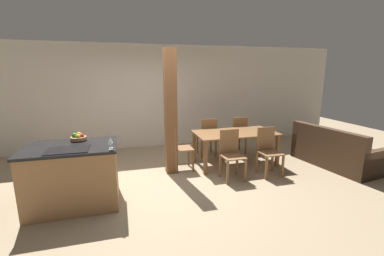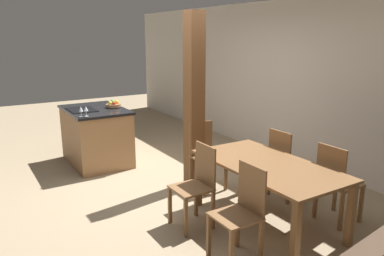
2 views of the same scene
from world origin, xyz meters
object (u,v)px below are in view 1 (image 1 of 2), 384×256
object	(u,v)px
dining_chair_head_end	(179,147)
fruit_bowl	(78,137)
dining_chair_far_right	(238,134)
timber_post	(171,113)
dining_table	(235,136)
kitchen_island	(74,176)
wine_glass_middle	(111,140)
wine_glass_near	(110,142)
dining_chair_near_left	(231,154)
dining_chair_far_left	(208,136)
dining_chair_near_right	(268,150)
couch	(336,153)

from	to	relation	value
dining_chair_head_end	fruit_bowl	bearing A→B (deg)	110.49
dining_chair_far_right	timber_post	xyz separation A→B (m)	(-1.82, -0.76, 0.72)
dining_table	fruit_bowl	bearing A→B (deg)	-167.62
kitchen_island	timber_post	xyz separation A→B (m)	(1.67, 0.89, 0.75)
fruit_bowl	dining_chair_far_right	xyz separation A→B (m)	(3.42, 1.35, -0.49)
kitchen_island	fruit_bowl	size ratio (longest dim) A/B	5.34
wine_glass_middle	wine_glass_near	bearing A→B (deg)	-90.00
dining_table	dining_chair_far_right	world-z (taller)	dining_chair_far_right
timber_post	dining_chair_head_end	bearing A→B (deg)	22.71
kitchen_island	wine_glass_middle	size ratio (longest dim) A/B	8.35
dining_chair_near_left	kitchen_island	bearing A→B (deg)	-174.10
dining_chair_near_left	dining_chair_far_left	world-z (taller)	same
dining_table	dining_chair_near_left	size ratio (longest dim) A/B	1.88
dining_chair_near_right	timber_post	xyz separation A→B (m)	(-1.82, 0.61, 0.72)
dining_chair_head_end	dining_chair_near_right	bearing A→B (deg)	-112.69
wine_glass_near	dining_chair_head_end	world-z (taller)	wine_glass_near
wine_glass_middle	dining_chair_far_left	distance (m)	2.94
fruit_bowl	dining_chair_near_left	distance (m)	2.68
dining_chair_near_right	dining_chair_head_end	distance (m)	1.78
wine_glass_near	dining_table	bearing A→B (deg)	28.13
dining_chair_head_end	couch	world-z (taller)	dining_chair_head_end
dining_chair_near_left	dining_chair_far_left	xyz separation A→B (m)	(0.00, 1.37, 0.00)
wine_glass_near	dining_chair_head_end	distance (m)	1.93
dining_chair_near_left	dining_chair_head_end	bearing A→B (deg)	141.23
dining_chair_near_right	dining_chair_far_left	size ratio (longest dim) A/B	1.00
dining_chair_head_end	timber_post	bearing A→B (deg)	112.71
dining_table	dining_chair_far_right	size ratio (longest dim) A/B	1.88
wine_glass_middle	dining_chair_far_left	size ratio (longest dim) A/B	0.17
dining_chair_near_left	dining_chair_far_left	bearing A→B (deg)	90.00
wine_glass_middle	dining_chair_near_left	size ratio (longest dim) A/B	0.17
wine_glass_middle	kitchen_island	bearing A→B (deg)	152.33
fruit_bowl	dining_chair_near_right	xyz separation A→B (m)	(3.42, -0.02, -0.49)
couch	fruit_bowl	bearing A→B (deg)	82.45
dining_chair_near_right	dining_chair_far_left	distance (m)	1.58
couch	timber_post	size ratio (longest dim) A/B	0.76
fruit_bowl	couch	bearing A→B (deg)	0.07
wine_glass_near	dining_chair_near_right	distance (m)	3.04
wine_glass_middle	dining_chair_near_right	world-z (taller)	wine_glass_middle
dining_table	dining_chair_head_end	distance (m)	1.26
kitchen_island	couch	xyz separation A→B (m)	(5.19, 0.31, -0.19)
dining_chair_far_right	dining_chair_head_end	size ratio (longest dim) A/B	1.00
wine_glass_near	fruit_bowl	bearing A→B (deg)	126.75
dining_chair_near_right	dining_table	bearing A→B (deg)	119.82
dining_table	couch	world-z (taller)	couch
fruit_bowl	dining_chair_near_right	distance (m)	3.46
wine_glass_near	dining_chair_head_end	size ratio (longest dim) A/B	0.17
wine_glass_near	wine_glass_middle	distance (m)	0.08
kitchen_island	dining_chair_head_end	size ratio (longest dim) A/B	1.40
dining_chair_far_left	timber_post	size ratio (longest dim) A/B	0.38
wine_glass_middle	dining_chair_head_end	distance (m)	1.88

